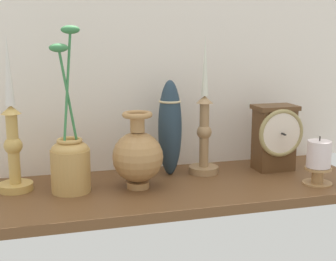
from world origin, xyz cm
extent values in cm
cube|color=brown|center=(0.00, 0.00, -1.20)|extent=(100.00, 36.00, 2.40)
cube|color=white|center=(0.00, 18.50, 32.50)|extent=(120.00, 2.00, 65.00)
cube|color=#55361C|center=(31.39, 5.93, 8.47)|extent=(10.27, 7.18, 16.95)
cube|color=#55361C|center=(31.39, 5.93, 17.55)|extent=(11.50, 8.04, 1.20)
torus|color=#A18E57|center=(31.39, 1.94, 11.14)|extent=(13.13, 1.19, 13.13)
cylinder|color=#F4E2CC|center=(31.39, 1.84, 11.14)|extent=(10.98, 0.40, 10.98)
cube|color=black|center=(31.39, 1.54, 11.14)|extent=(1.01, 4.22, 0.30)
cylinder|color=#A17B51|center=(11.49, 7.86, 0.90)|extent=(8.07, 8.07, 1.80)
cylinder|color=#A17B51|center=(11.49, 7.86, 10.52)|extent=(2.54, 2.54, 17.44)
sphere|color=#A17B51|center=(11.49, 7.86, 11.39)|extent=(4.06, 4.06, 4.06)
cone|color=#A17B51|center=(11.49, 7.86, 20.24)|extent=(4.50, 4.50, 2.00)
cone|color=silver|center=(11.49, 7.86, 29.27)|extent=(1.90, 1.90, 16.06)
cylinder|color=tan|center=(-37.62, 6.18, 0.90)|extent=(8.32, 8.32, 1.80)
cylinder|color=tan|center=(-37.62, 6.18, 10.31)|extent=(2.77, 2.77, 17.02)
sphere|color=tan|center=(-37.62, 6.18, 11.16)|extent=(4.43, 4.43, 4.43)
cone|color=tan|center=(-37.62, 6.18, 19.82)|extent=(4.74, 4.74, 2.00)
cone|color=silver|center=(-37.62, 6.18, 29.26)|extent=(2.31, 2.31, 16.88)
cylinder|color=#AC7D49|center=(-8.57, 0.40, 0.80)|extent=(5.61, 5.61, 1.60)
sphere|color=#AC7D49|center=(-8.57, 0.40, 7.84)|extent=(12.47, 12.47, 12.47)
cylinder|color=#AC7D49|center=(-8.57, 0.40, 16.19)|extent=(3.49, 3.49, 4.23)
torus|color=#AC7D49|center=(-8.57, 0.40, 18.30)|extent=(7.37, 7.37, 1.33)
cylinder|color=tan|center=(-24.66, 1.58, 5.18)|extent=(9.44, 9.44, 10.36)
ellipsoid|color=tan|center=(-24.66, 1.58, 10.36)|extent=(8.96, 8.96, 4.48)
torus|color=tan|center=(-24.66, 1.58, 12.60)|extent=(6.12, 6.12, 0.93)
cylinder|color=#3A7D46|center=(-24.66, 1.58, 25.45)|extent=(3.21, 4.25, 25.44)
ellipsoid|color=#3A7D46|center=(-23.35, 3.40, 38.30)|extent=(4.40, 2.80, 2.00)
cylinder|color=#3A7D46|center=(-24.66, 1.58, 23.42)|extent=(3.81, 0.94, 21.49)
ellipsoid|color=#3A7D46|center=(-26.27, 1.40, 34.24)|extent=(4.40, 2.80, 2.00)
cylinder|color=#AC7F4D|center=(35.84, -9.35, 2.00)|extent=(2.97, 2.97, 4.00)
cylinder|color=#AC7F4D|center=(35.84, -9.35, 0.40)|extent=(7.43, 7.43, 0.80)
cylinder|color=#AC7F4D|center=(35.84, -9.35, 4.00)|extent=(6.68, 6.68, 0.60)
cylinder|color=silver|center=(35.84, -9.35, 7.76)|extent=(6.01, 6.01, 6.71)
cylinder|color=black|center=(35.84, -9.35, 11.71)|extent=(0.30, 0.30, 1.20)
ellipsoid|color=#263847|center=(2.20, 8.95, 12.78)|extent=(6.29, 6.29, 25.57)
torus|color=#CCB78C|center=(2.20, 8.95, 19.94)|extent=(5.95, 5.95, 0.60)
camera|label=1|loc=(-32.83, -111.91, 37.28)|focal=51.64mm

